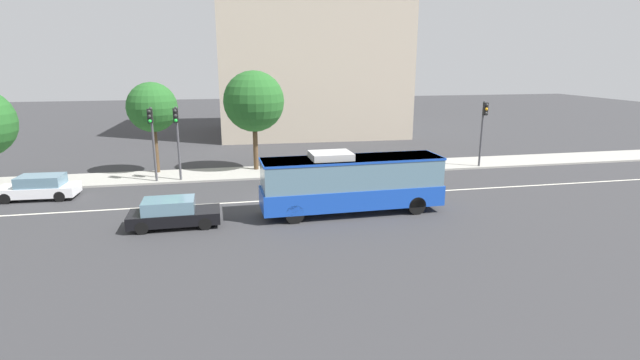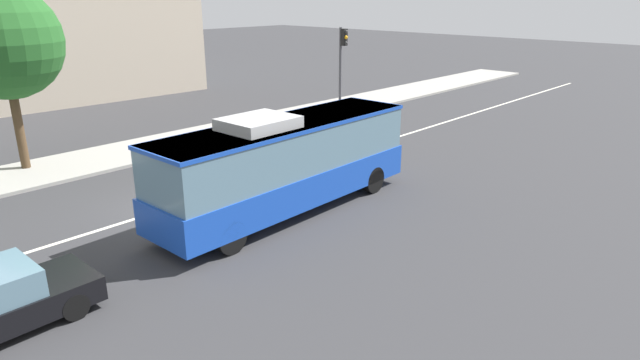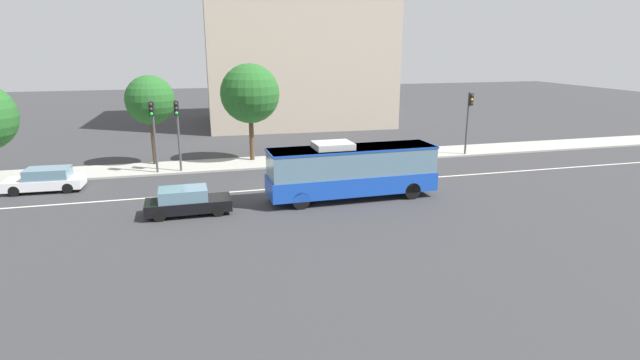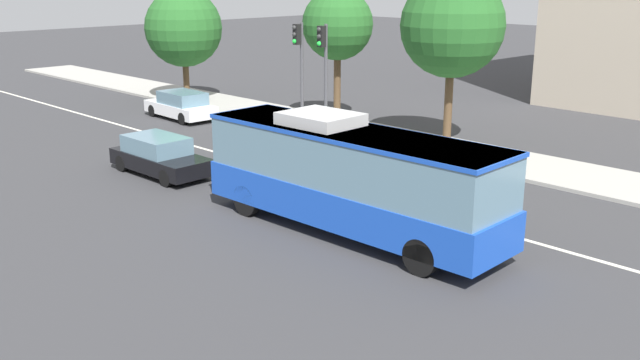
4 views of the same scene
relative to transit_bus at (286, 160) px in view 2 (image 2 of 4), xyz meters
name	(u,v)px [view 2 (image 2 of 4)]	position (x,y,z in m)	size (l,w,h in m)	color
ground_plane	(168,209)	(-2.74, 3.13, -1.81)	(160.00, 160.00, 0.00)	#333335
sidewalk_kerb	(77,164)	(-2.74, 10.38, -1.74)	(80.00, 3.84, 0.14)	#9E9B93
lane_centre_line	(168,209)	(-2.74, 3.13, -1.80)	(76.00, 0.16, 0.01)	silver
transit_bus	(286,160)	(0.00, 0.00, 0.00)	(10.06, 2.74, 3.46)	#1947B7
traffic_light_far_corner	(342,56)	(12.83, 8.73, 1.75)	(0.33, 0.62, 5.20)	#47474C
street_tree_kerbside_left	(3,42)	(-4.48, 11.24, 3.47)	(4.50, 4.50, 7.54)	#4C3823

